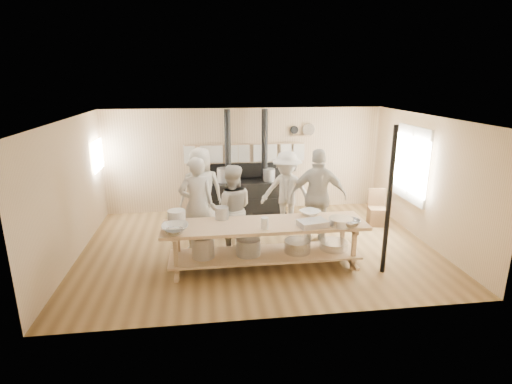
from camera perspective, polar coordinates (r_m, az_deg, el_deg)
ground at (r=8.21m, az=0.29°, el=-7.85°), size 7.00×7.00×0.00m
room_shell at (r=7.69m, az=0.31°, el=3.27°), size 7.00×7.00×7.00m
window_right at (r=9.38m, az=21.33°, el=3.73°), size 0.09×1.50×1.65m
left_opening at (r=9.90m, az=-21.66°, el=4.89°), size 0.00×0.90×0.90m
stove at (r=10.01m, az=-1.37°, el=-0.21°), size 1.90×0.75×2.60m
towel_rail at (r=10.04m, az=-1.54°, el=5.87°), size 3.00×0.04×0.47m
back_wall_shelf at (r=10.26m, az=6.67°, el=8.57°), size 0.63×0.14×0.32m
prep_table at (r=7.18m, az=1.20°, el=-6.95°), size 3.60×0.90×0.85m
support_post at (r=7.11m, az=18.45°, el=-1.37°), size 0.08×0.08×2.60m
cook_far_left at (r=7.86m, az=-8.49°, el=-1.76°), size 0.77×0.59×1.89m
cook_left at (r=7.71m, az=-3.52°, el=-2.49°), size 0.88×0.70×1.76m
cook_center at (r=8.71m, az=-7.84°, el=0.11°), size 1.04×0.78×1.91m
cook_right at (r=8.22m, az=8.86°, el=-0.67°), size 1.22×0.67×1.97m
cook_by_window at (r=8.83m, az=4.37°, el=0.06°), size 1.34×1.12×1.79m
chair at (r=9.74m, az=16.87°, el=-3.09°), size 0.45×0.45×0.83m
bowl_white_a at (r=6.85m, az=-11.50°, el=-5.00°), size 0.46×0.46×0.11m
bowl_steel_a at (r=6.69m, az=-11.59°, el=-5.61°), size 0.42×0.42×0.09m
bowl_white_b at (r=7.53m, az=7.72°, el=-2.94°), size 0.49×0.49×0.09m
bowl_steel_b at (r=7.09m, az=13.15°, el=-4.33°), size 0.48×0.48×0.12m
roasting_pan at (r=6.97m, az=8.08°, el=-4.47°), size 0.55×0.42×0.11m
mixing_bowl_large at (r=7.10m, az=12.01°, el=-4.17°), size 0.47×0.47×0.13m
bucket_galv at (r=7.27m, az=-4.90°, el=-2.99°), size 0.27×0.27×0.23m
deep_bowl_enamel at (r=7.29m, az=-11.28°, el=-3.32°), size 0.36×0.36×0.20m
pitcher at (r=6.78m, az=1.25°, el=-4.48°), size 0.15×0.15×0.20m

